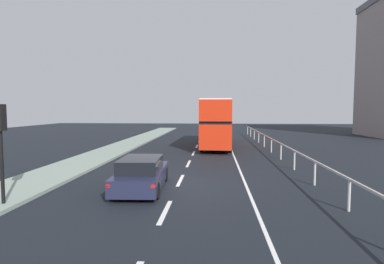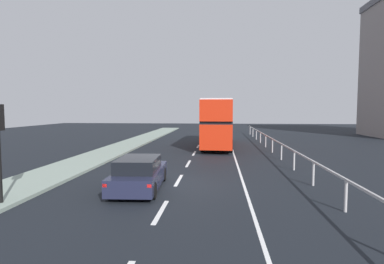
% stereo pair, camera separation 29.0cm
% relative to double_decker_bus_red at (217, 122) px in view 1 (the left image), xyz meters
% --- Properties ---
extents(ground_plane, '(73.37, 120.00, 0.10)m').
position_rel_double_decker_bus_red_xyz_m(ground_plane, '(-1.86, -14.42, -2.31)').
color(ground_plane, black).
extents(near_sidewalk_kerb, '(2.92, 80.00, 0.14)m').
position_rel_double_decker_bus_red_xyz_m(near_sidewalk_kerb, '(-8.46, -14.42, -2.19)').
color(near_sidewalk_kerb, gray).
rests_on(near_sidewalk_kerb, ground).
extents(lane_paint_markings, '(3.16, 46.00, 0.01)m').
position_rel_double_decker_bus_red_xyz_m(lane_paint_markings, '(-0.07, -6.02, -2.25)').
color(lane_paint_markings, silver).
rests_on(lane_paint_markings, ground).
extents(bridge_side_railing, '(0.10, 42.00, 1.11)m').
position_rel_double_decker_bus_red_xyz_m(bridge_side_railing, '(4.21, -5.42, -1.36)').
color(bridge_side_railing, '#B4B1B2').
rests_on(bridge_side_railing, ground).
extents(double_decker_bus_red, '(2.83, 11.03, 4.20)m').
position_rel_double_decker_bus_red_xyz_m(double_decker_bus_red, '(0.00, 0.00, 0.00)').
color(double_decker_bus_red, red).
rests_on(double_decker_bus_red, ground).
extents(hatchback_car_near, '(2.02, 4.42, 1.37)m').
position_rel_double_decker_bus_red_xyz_m(hatchback_car_near, '(-3.30, -15.43, -1.59)').
color(hatchback_car_near, '#1E223A').
rests_on(hatchback_car_near, ground).
extents(traffic_signal_pole, '(0.30, 0.42, 3.41)m').
position_rel_double_decker_bus_red_xyz_m(traffic_signal_pole, '(-7.49, -18.16, 0.44)').
color(traffic_signal_pole, black).
rests_on(traffic_signal_pole, near_sidewalk_kerb).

